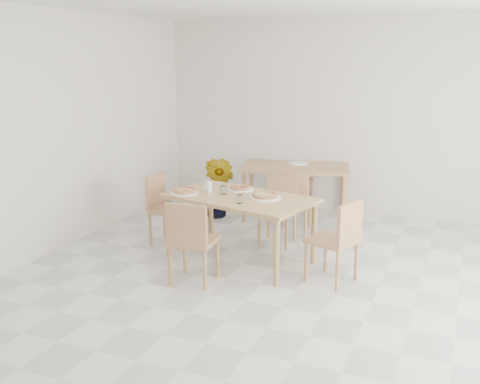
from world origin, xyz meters
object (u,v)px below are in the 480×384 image
at_px(pizza_margherita, 184,191).
at_px(tumbler_b, 223,190).
at_px(chair_back_n, 300,173).
at_px(pizza_mushroom, 265,195).
at_px(chair_west, 164,204).
at_px(chair_east, 339,236).
at_px(napkin_holder, 208,187).
at_px(plate_pepperoni, 240,189).
at_px(chair_back_s, 294,198).
at_px(plate_empty, 298,163).
at_px(chair_north, 279,205).
at_px(potted_plant, 219,187).
at_px(second_table, 295,172).
at_px(tumbler_a, 240,199).
at_px(plate_margherita, 184,192).
at_px(plate_mushroom, 265,197).
at_px(pizza_pepperoni, 240,187).
at_px(chair_south, 191,237).
at_px(main_table, 240,203).

xyz_separation_m(pizza_margherita, tumbler_b, (0.42, 0.14, 0.02)).
bearing_deg(chair_back_n, pizza_margherita, -116.43).
bearing_deg(pizza_mushroom, chair_west, 173.31).
bearing_deg(chair_east, pizza_margherita, -75.11).
bearing_deg(napkin_holder, plate_pepperoni, 73.87).
height_order(chair_back_s, plate_empty, chair_back_s).
relative_size(chair_north, chair_east, 0.94).
bearing_deg(chair_back_s, potted_plant, -20.65).
height_order(second_table, potted_plant, potted_plant).
relative_size(tumbler_a, tumbler_b, 0.96).
relative_size(plate_margherita, pizza_margherita, 0.95).
height_order(plate_mushroom, plate_empty, same).
relative_size(chair_west, second_table, 0.52).
bearing_deg(pizza_margherita, pizza_pepperoni, 36.68).
distance_m(chair_east, chair_back_n, 3.14).
xyz_separation_m(plate_margherita, tumbler_b, (0.42, 0.14, 0.04)).
height_order(plate_mushroom, chair_back_s, chair_back_s).
bearing_deg(potted_plant, napkin_holder, -69.72).
bearing_deg(chair_back_n, tumbler_b, -108.01).
distance_m(chair_west, plate_mushroom, 1.40).
bearing_deg(pizza_margherita, potted_plant, 100.81).
relative_size(pizza_margherita, chair_back_n, 0.40).
distance_m(pizza_margherita, chair_back_n, 2.82).
height_order(chair_west, plate_mushroom, chair_west).
xyz_separation_m(tumbler_a, tumbler_b, (-0.33, 0.31, 0.00)).
height_order(napkin_holder, plate_empty, napkin_holder).
distance_m(chair_west, plate_pepperoni, 1.01).
distance_m(chair_north, pizza_margherita, 1.26).
height_order(plate_pepperoni, plate_empty, same).
bearing_deg(pizza_mushroom, chair_north, 95.88).
xyz_separation_m(chair_south, tumbler_b, (-0.03, 0.87, 0.29)).
bearing_deg(napkin_holder, chair_back_s, 92.61).
bearing_deg(plate_empty, pizza_mushroom, -83.58).
xyz_separation_m(main_table, pizza_pepperoni, (-0.11, 0.27, 0.11)).
distance_m(plate_pepperoni, pizza_mushroom, 0.47).
bearing_deg(tumbler_b, main_table, -7.40).
height_order(plate_pepperoni, pizza_pepperoni, pizza_pepperoni).
xyz_separation_m(chair_south, chair_east, (1.37, 0.61, 0.00)).
distance_m(main_table, napkin_holder, 0.43).
height_order(tumbler_a, plate_empty, tumbler_a).
bearing_deg(main_table, plate_pepperoni, 126.14).
bearing_deg(potted_plant, pizza_margherita, -79.19).
xyz_separation_m(pizza_pepperoni, napkin_holder, (-0.29, -0.25, 0.03)).
distance_m(chair_east, pizza_margherita, 1.84).
height_order(main_table, pizza_mushroom, pizza_mushroom).
distance_m(chair_north, tumbler_b, 0.91).
height_order(pizza_pepperoni, plate_empty, pizza_pepperoni).
relative_size(pizza_margherita, chair_back_s, 0.40).
bearing_deg(chair_back_s, tumbler_a, 77.51).
relative_size(pizza_margherita, potted_plant, 0.38).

